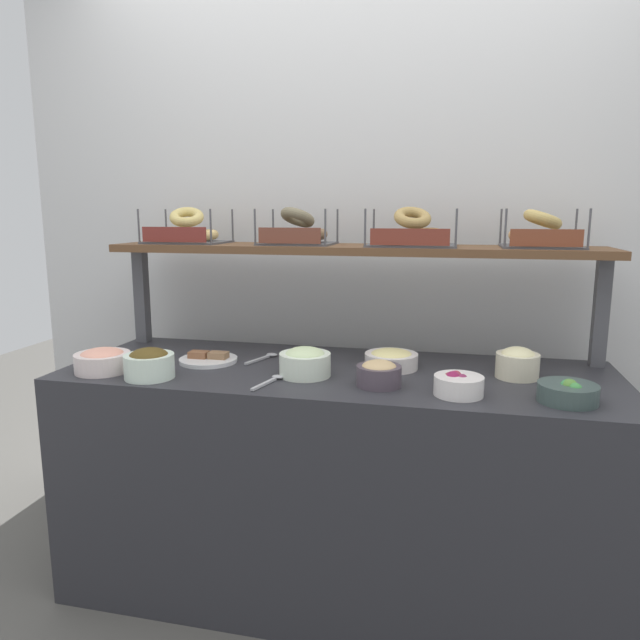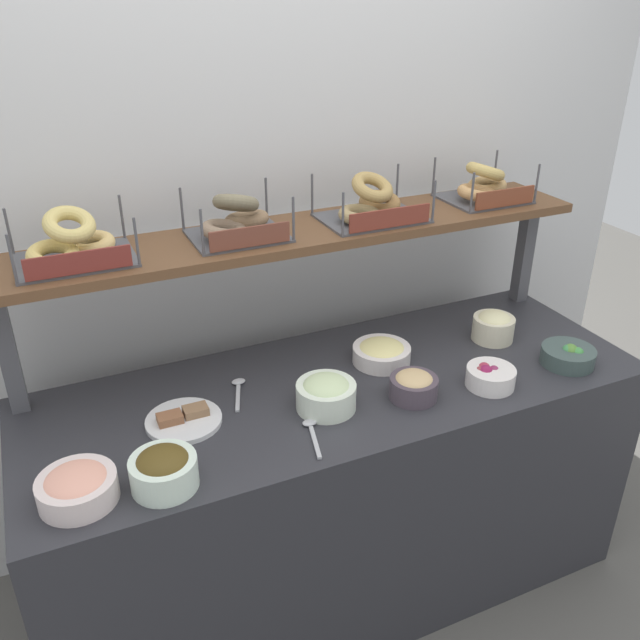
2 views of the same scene
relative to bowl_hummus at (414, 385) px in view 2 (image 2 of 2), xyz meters
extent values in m
plane|color=#595651|center=(-0.17, 0.16, -0.89)|extent=(8.00, 8.00, 0.00)
cube|color=silver|center=(-0.17, 0.71, 0.31)|extent=(3.16, 0.06, 2.40)
cube|color=#2D2D33|center=(-0.17, 0.16, -0.47)|extent=(1.96, 0.70, 0.85)
cube|color=#4C4C51|center=(-1.09, 0.43, 0.16)|extent=(0.05, 0.05, 0.40)
cube|color=#4C4C51|center=(0.75, 0.43, 0.16)|extent=(0.05, 0.05, 0.40)
cube|color=brown|center=(-0.17, 0.43, 0.37)|extent=(1.92, 0.32, 0.03)
cylinder|color=#4D424D|center=(0.00, 0.00, -0.01)|extent=(0.15, 0.15, 0.07)
ellipsoid|color=tan|center=(0.00, 0.00, 0.02)|extent=(0.11, 0.11, 0.05)
cylinder|color=white|center=(0.25, -0.04, -0.01)|extent=(0.15, 0.15, 0.06)
sphere|color=#953F45|center=(0.22, -0.03, 0.01)|extent=(0.03, 0.03, 0.03)
sphere|color=brown|center=(0.24, -0.03, 0.01)|extent=(0.03, 0.03, 0.03)
sphere|color=#892E56|center=(0.26, -0.04, 0.01)|extent=(0.03, 0.03, 0.03)
sphere|color=#901E4C|center=(0.23, -0.04, 0.01)|extent=(0.04, 0.04, 0.04)
sphere|color=#A73249|center=(0.24, -0.02, 0.01)|extent=(0.04, 0.04, 0.04)
cylinder|color=white|center=(0.02, 0.23, -0.01)|extent=(0.19, 0.19, 0.06)
ellipsoid|color=#F9EA94|center=(0.02, 0.23, 0.01)|extent=(0.15, 0.15, 0.04)
cylinder|color=white|center=(-0.78, -0.08, 0.00)|extent=(0.17, 0.17, 0.08)
ellipsoid|color=#534018|center=(-0.78, -0.08, 0.03)|extent=(0.13, 0.13, 0.06)
cylinder|color=white|center=(-0.26, 0.06, 0.00)|extent=(0.18, 0.18, 0.08)
ellipsoid|color=beige|center=(-0.26, 0.06, 0.03)|extent=(0.14, 0.14, 0.06)
cylinder|color=#EFE5C1|center=(0.45, 0.20, 0.00)|extent=(0.14, 0.14, 0.08)
ellipsoid|color=beige|center=(0.45, 0.20, 0.04)|extent=(0.11, 0.11, 0.06)
cylinder|color=#3C4E4A|center=(0.57, -0.04, -0.01)|extent=(0.17, 0.17, 0.06)
sphere|color=#5EA542|center=(0.57, -0.03, 0.01)|extent=(0.03, 0.03, 0.03)
sphere|color=#498A55|center=(0.57, -0.04, 0.01)|extent=(0.04, 0.04, 0.04)
sphere|color=#578C38|center=(0.57, -0.04, 0.01)|extent=(0.05, 0.05, 0.05)
sphere|color=#479849|center=(0.58, -0.06, 0.01)|extent=(0.04, 0.04, 0.04)
sphere|color=#459453|center=(0.57, -0.04, 0.01)|extent=(0.05, 0.05, 0.05)
cylinder|color=silver|center=(-0.98, -0.05, -0.01)|extent=(0.19, 0.19, 0.07)
ellipsoid|color=#F9A98F|center=(-0.98, -0.05, 0.02)|extent=(0.15, 0.15, 0.05)
cylinder|color=white|center=(-0.67, 0.15, -0.03)|extent=(0.22, 0.22, 0.01)
cube|color=brown|center=(-0.71, 0.15, -0.01)|extent=(0.07, 0.05, 0.02)
cube|color=#8D6746|center=(-0.63, 0.16, -0.01)|extent=(0.07, 0.05, 0.02)
cube|color=#B7B7BC|center=(-0.49, 0.21, -0.04)|extent=(0.06, 0.14, 0.01)
ellipsoid|color=#B7B7BC|center=(-0.46, 0.29, -0.03)|extent=(0.04, 0.03, 0.01)
cube|color=#B7B7BC|center=(-0.36, -0.09, -0.04)|extent=(0.05, 0.14, 0.01)
ellipsoid|color=#B7B7BC|center=(-0.34, 0.00, -0.03)|extent=(0.04, 0.03, 0.01)
cube|color=#4C4C51|center=(-0.86, 0.43, 0.39)|extent=(0.32, 0.24, 0.01)
cylinder|color=#4C4C51|center=(-1.02, 0.32, 0.46)|extent=(0.01, 0.01, 0.14)
cylinder|color=#4C4C51|center=(-0.71, 0.32, 0.46)|extent=(0.01, 0.01, 0.14)
cylinder|color=#4C4C51|center=(-1.02, 0.55, 0.46)|extent=(0.01, 0.01, 0.14)
cylinder|color=#4C4C51|center=(-0.71, 0.55, 0.46)|extent=(0.01, 0.01, 0.14)
cube|color=maroon|center=(-0.86, 0.31, 0.43)|extent=(0.27, 0.01, 0.06)
torus|color=#D9BB66|center=(-0.92, 0.40, 0.43)|extent=(0.16, 0.16, 0.06)
torus|color=tan|center=(-0.82, 0.47, 0.42)|extent=(0.20, 0.20, 0.05)
torus|color=#D4BB6B|center=(-0.86, 0.43, 0.50)|extent=(0.18, 0.18, 0.10)
cube|color=#4C4C51|center=(-0.39, 0.44, 0.39)|extent=(0.29, 0.24, 0.01)
cylinder|color=#4C4C51|center=(-0.53, 0.32, 0.46)|extent=(0.01, 0.01, 0.14)
cylinder|color=#4C4C51|center=(-0.25, 0.32, 0.46)|extent=(0.01, 0.01, 0.14)
cylinder|color=#4C4C51|center=(-0.53, 0.55, 0.46)|extent=(0.01, 0.01, 0.14)
cylinder|color=#4C4C51|center=(-0.25, 0.55, 0.46)|extent=(0.01, 0.01, 0.14)
cube|color=brown|center=(-0.39, 0.32, 0.43)|extent=(0.24, 0.01, 0.06)
torus|color=#876E57|center=(-0.44, 0.41, 0.43)|extent=(0.15, 0.14, 0.06)
torus|color=#866849|center=(-0.35, 0.47, 0.43)|extent=(0.19, 0.19, 0.06)
torus|color=#766B51|center=(-0.39, 0.44, 0.50)|extent=(0.20, 0.20, 0.09)
cube|color=#4C4C51|center=(0.06, 0.42, 0.39)|extent=(0.33, 0.24, 0.01)
cylinder|color=#4C4C51|center=(-0.10, 0.30, 0.46)|extent=(0.01, 0.01, 0.14)
cylinder|color=#4C4C51|center=(0.23, 0.30, 0.46)|extent=(0.01, 0.01, 0.14)
cylinder|color=#4C4C51|center=(-0.10, 0.53, 0.46)|extent=(0.01, 0.01, 0.14)
cylinder|color=#4C4C51|center=(0.23, 0.53, 0.46)|extent=(0.01, 0.01, 0.14)
cube|color=maroon|center=(0.06, 0.30, 0.43)|extent=(0.28, 0.01, 0.06)
torus|color=#9F8759|center=(0.01, 0.39, 0.42)|extent=(0.18, 0.17, 0.05)
torus|color=olive|center=(0.11, 0.45, 0.43)|extent=(0.17, 0.17, 0.06)
torus|color=#A9894D|center=(0.06, 0.42, 0.50)|extent=(0.18, 0.18, 0.09)
cube|color=#4C4C51|center=(0.53, 0.44, 0.39)|extent=(0.28, 0.24, 0.01)
cylinder|color=#4C4C51|center=(0.39, 0.33, 0.46)|extent=(0.01, 0.01, 0.14)
cylinder|color=#4C4C51|center=(0.67, 0.33, 0.46)|extent=(0.01, 0.01, 0.14)
cylinder|color=#4C4C51|center=(0.39, 0.56, 0.46)|extent=(0.01, 0.01, 0.14)
cylinder|color=#4C4C51|center=(0.67, 0.56, 0.46)|extent=(0.01, 0.01, 0.14)
cube|color=brown|center=(0.53, 0.32, 0.43)|extent=(0.24, 0.01, 0.06)
torus|color=tan|center=(0.48, 0.41, 0.43)|extent=(0.16, 0.16, 0.06)
torus|color=tan|center=(0.57, 0.48, 0.42)|extent=(0.14, 0.14, 0.06)
torus|color=tan|center=(0.53, 0.44, 0.49)|extent=(0.17, 0.16, 0.08)
camera|label=1|loc=(0.22, -1.82, 0.52)|focal=32.62mm
camera|label=2|loc=(-0.96, -1.43, 1.09)|focal=37.40mm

